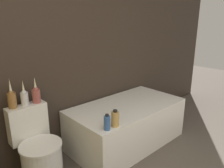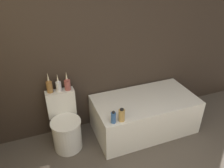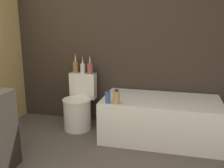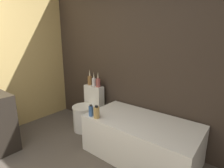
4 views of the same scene
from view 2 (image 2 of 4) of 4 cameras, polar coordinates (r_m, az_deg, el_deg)
wall_back_tiled at (r=2.90m, az=-7.77°, el=10.44°), size 6.40×0.06×2.60m
bathtub at (r=3.28m, az=8.39°, el=-7.71°), size 1.46×0.78×0.53m
toilet at (r=3.03m, az=-12.01°, el=-10.86°), size 0.39×0.53×0.75m
vase_gold at (r=2.90m, az=-16.06°, el=-0.42°), size 0.08×0.08×0.28m
vase_silver at (r=2.90m, az=-13.81°, el=-0.32°), size 0.07×0.07×0.25m
vase_bronze at (r=2.90m, az=-11.60°, el=0.07°), size 0.08×0.08×0.26m
shampoo_bottle_tall at (r=2.63m, az=0.37°, el=-8.75°), size 0.06×0.06×0.16m
shampoo_bottle_short at (r=2.66m, az=2.54°, el=-8.13°), size 0.08×0.08×0.17m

